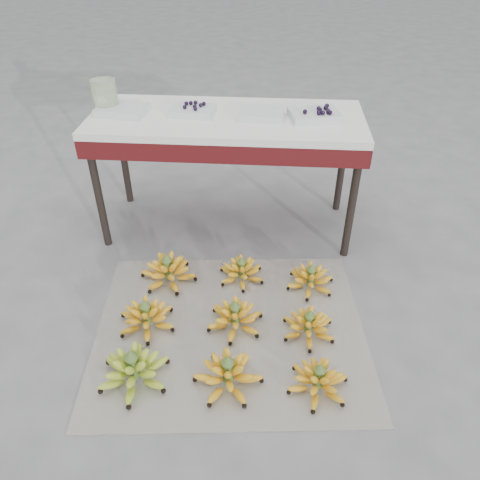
# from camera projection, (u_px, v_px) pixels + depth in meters

# --- Properties ---
(ground) EXTENTS (60.00, 60.00, 0.00)m
(ground) POSITION_uv_depth(u_px,v_px,m) (217.00, 340.00, 2.15)
(ground) COLOR #5F5F61
(ground) RESTS_ON ground
(newspaper_mat) EXTENTS (1.34, 1.16, 0.01)m
(newspaper_mat) POSITION_uv_depth(u_px,v_px,m) (230.00, 330.00, 2.20)
(newspaper_mat) COLOR silver
(newspaper_mat) RESTS_ON ground
(bunch_front_left) EXTENTS (0.38, 0.38, 0.18)m
(bunch_front_left) POSITION_uv_depth(u_px,v_px,m) (134.00, 370.00, 1.93)
(bunch_front_left) COLOR #78A731
(bunch_front_left) RESTS_ON newspaper_mat
(bunch_front_center) EXTENTS (0.37, 0.37, 0.17)m
(bunch_front_center) POSITION_uv_depth(u_px,v_px,m) (228.00, 374.00, 1.92)
(bunch_front_center) COLOR gold
(bunch_front_center) RESTS_ON newspaper_mat
(bunch_front_right) EXTENTS (0.29, 0.29, 0.16)m
(bunch_front_right) POSITION_uv_depth(u_px,v_px,m) (318.00, 380.00, 1.90)
(bunch_front_right) COLOR gold
(bunch_front_right) RESTS_ON newspaper_mat
(bunch_mid_left) EXTENTS (0.35, 0.35, 0.16)m
(bunch_mid_left) POSITION_uv_depth(u_px,v_px,m) (146.00, 317.00, 2.18)
(bunch_mid_left) COLOR gold
(bunch_mid_left) RESTS_ON newspaper_mat
(bunch_mid_center) EXTENTS (0.34, 0.34, 0.16)m
(bunch_mid_center) POSITION_uv_depth(u_px,v_px,m) (235.00, 317.00, 2.18)
(bunch_mid_center) COLOR gold
(bunch_mid_center) RESTS_ON newspaper_mat
(bunch_mid_right) EXTENTS (0.31, 0.31, 0.15)m
(bunch_mid_right) POSITION_uv_depth(u_px,v_px,m) (309.00, 326.00, 2.15)
(bunch_mid_right) COLOR gold
(bunch_mid_right) RESTS_ON newspaper_mat
(bunch_back_left) EXTENTS (0.33, 0.33, 0.18)m
(bunch_back_left) POSITION_uv_depth(u_px,v_px,m) (168.00, 271.00, 2.45)
(bunch_back_left) COLOR gold
(bunch_back_left) RESTS_ON newspaper_mat
(bunch_back_center) EXTENTS (0.32, 0.32, 0.15)m
(bunch_back_center) POSITION_uv_depth(u_px,v_px,m) (241.00, 271.00, 2.46)
(bunch_back_center) COLOR gold
(bunch_back_center) RESTS_ON newspaper_mat
(bunch_back_right) EXTENTS (0.31, 0.31, 0.15)m
(bunch_back_right) POSITION_uv_depth(u_px,v_px,m) (310.00, 279.00, 2.41)
(bunch_back_right) COLOR gold
(bunch_back_right) RESTS_ON newspaper_mat
(vendor_table) EXTENTS (1.47, 0.59, 0.71)m
(vendor_table) POSITION_uv_depth(u_px,v_px,m) (227.00, 130.00, 2.54)
(vendor_table) COLOR black
(vendor_table) RESTS_ON ground
(tray_far_left) EXTENTS (0.28, 0.22, 0.04)m
(tray_far_left) POSITION_uv_depth(u_px,v_px,m) (122.00, 110.00, 2.51)
(tray_far_left) COLOR silver
(tray_far_left) RESTS_ON vendor_table
(tray_left) EXTENTS (0.24, 0.18, 0.06)m
(tray_left) POSITION_uv_depth(u_px,v_px,m) (193.00, 110.00, 2.50)
(tray_left) COLOR silver
(tray_left) RESTS_ON vendor_table
(tray_right) EXTENTS (0.24, 0.17, 0.04)m
(tray_right) POSITION_uv_depth(u_px,v_px,m) (262.00, 114.00, 2.46)
(tray_right) COLOR silver
(tray_right) RESTS_ON vendor_table
(tray_far_right) EXTENTS (0.29, 0.23, 0.06)m
(tray_far_right) POSITION_uv_depth(u_px,v_px,m) (315.00, 115.00, 2.45)
(tray_far_right) COLOR silver
(tray_far_right) RESTS_ON vendor_table
(glass_jar) EXTENTS (0.15, 0.15, 0.17)m
(glass_jar) POSITION_uv_depth(u_px,v_px,m) (105.00, 96.00, 2.50)
(glass_jar) COLOR #D6EFBE
(glass_jar) RESTS_ON vendor_table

